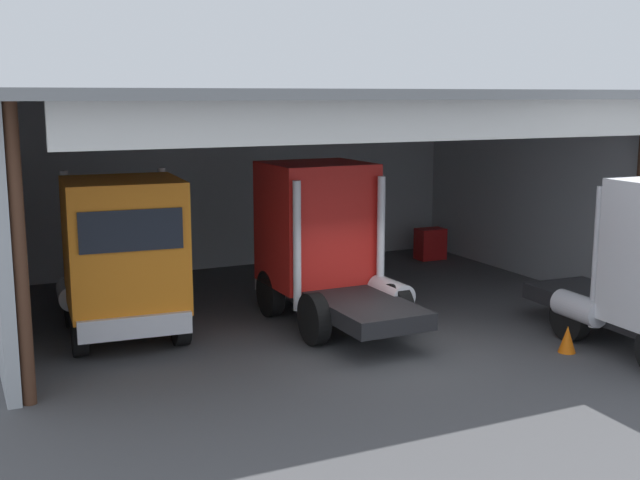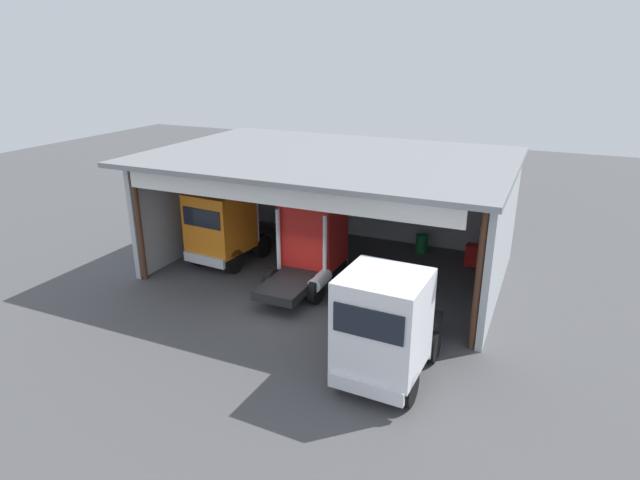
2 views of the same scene
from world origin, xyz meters
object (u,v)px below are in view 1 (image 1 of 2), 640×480
truck_red_left_bay (323,240)px  tool_cart (430,244)px  oil_drum (348,248)px  traffic_cone (567,339)px  truck_orange_right_bay (122,256)px

truck_red_left_bay → tool_cart: 7.95m
truck_red_left_bay → oil_drum: (3.48, 5.44, -1.42)m
oil_drum → tool_cart: 2.74m
truck_red_left_bay → traffic_cone: size_ratio=9.08×
truck_orange_right_bay → oil_drum: 9.65m
traffic_cone → truck_orange_right_bay: bearing=149.5°
truck_red_left_bay → tool_cart: bearing=37.9°
tool_cart → truck_red_left_bay: bearing=-141.8°
oil_drum → traffic_cone: bearing=-90.1°
truck_orange_right_bay → traffic_cone: (8.05, -4.74, -1.59)m
truck_red_left_bay → traffic_cone: 5.84m
truck_orange_right_bay → traffic_cone: truck_orange_right_bay is taller
truck_red_left_bay → traffic_cone: truck_red_left_bay is taller
tool_cart → traffic_cone: (-2.68, -9.26, -0.22)m
truck_orange_right_bay → tool_cart: bearing=-152.7°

